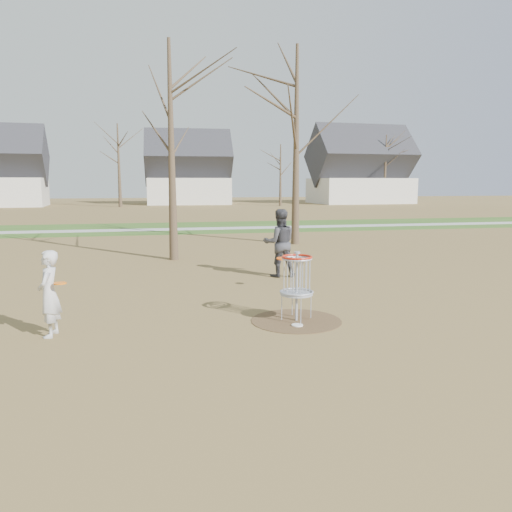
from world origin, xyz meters
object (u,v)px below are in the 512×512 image
at_px(disc_grounded, 297,325).
at_px(disc_golf_basket, 297,276).
at_px(player_standing, 49,294).
at_px(player_throwing, 280,243).

height_order(disc_grounded, disc_golf_basket, disc_golf_basket).
bearing_deg(player_standing, player_throwing, 136.79).
xyz_separation_m(player_throwing, disc_grounded, (-0.94, -4.99, -0.96)).
relative_size(player_throwing, disc_golf_basket, 1.46).
xyz_separation_m(player_standing, disc_golf_basket, (4.57, 0.04, 0.14)).
distance_m(player_throwing, disc_grounded, 5.17).
distance_m(disc_grounded, disc_golf_basket, 0.97).
distance_m(player_standing, disc_grounded, 4.56).
bearing_deg(player_throwing, disc_grounded, 82.23).
height_order(player_standing, disc_grounded, player_standing).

